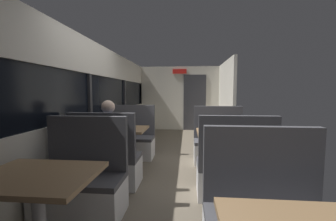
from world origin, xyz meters
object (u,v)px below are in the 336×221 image
(dining_table_near_window, at_px, (37,186))
(dining_table_mid_window, at_px, (121,134))
(bench_near_window_facing_entry, at_px, (82,186))
(bench_rear_aisle_facing_end, at_px, (234,173))
(dining_table_rear_aisle, at_px, (225,138))
(coffee_cup_primary, at_px, (125,126))
(bench_mid_window_facing_entry, at_px, (131,142))
(bench_mid_window_facing_end, at_px, (107,164))
(bench_rear_aisle_facing_entry, at_px, (218,146))
(seated_passenger, at_px, (108,149))

(dining_table_near_window, distance_m, dining_table_mid_window, 2.14)
(bench_near_window_facing_entry, relative_size, bench_rear_aisle_facing_end, 1.00)
(dining_table_near_window, relative_size, dining_table_rear_aisle, 1.00)
(coffee_cup_primary, bearing_deg, bench_mid_window_facing_entry, 95.79)
(bench_mid_window_facing_end, bearing_deg, bench_near_window_facing_entry, -90.00)
(bench_rear_aisle_facing_entry, bearing_deg, bench_near_window_facing_entry, -132.66)
(dining_table_rear_aisle, bearing_deg, coffee_cup_primary, 173.29)
(bench_rear_aisle_facing_end, bearing_deg, coffee_cup_primary, 152.32)
(dining_table_near_window, height_order, bench_near_window_facing_entry, bench_near_window_facing_entry)
(bench_mid_window_facing_entry, bearing_deg, dining_table_near_window, -90.00)
(bench_rear_aisle_facing_entry, xyz_separation_m, seated_passenger, (-1.79, -1.13, 0.21))
(bench_mid_window_facing_end, relative_size, coffee_cup_primary, 12.22)
(bench_mid_window_facing_entry, bearing_deg, dining_table_rear_aisle, -26.68)
(bench_near_window_facing_entry, height_order, bench_mid_window_facing_end, same)
(bench_mid_window_facing_end, relative_size, seated_passenger, 0.87)
(bench_rear_aisle_facing_end, bearing_deg, bench_mid_window_facing_end, 173.62)
(dining_table_mid_window, distance_m, coffee_cup_primary, 0.16)
(bench_mid_window_facing_end, distance_m, seated_passenger, 0.22)
(bench_near_window_facing_entry, bearing_deg, dining_table_rear_aisle, 34.78)
(bench_mid_window_facing_end, xyz_separation_m, dining_table_rear_aisle, (1.79, 0.50, 0.31))
(dining_table_near_window, relative_size, coffee_cup_primary, 10.00)
(bench_mid_window_facing_entry, relative_size, seated_passenger, 0.87)
(bench_mid_window_facing_end, bearing_deg, coffee_cup_primary, 84.25)
(bench_near_window_facing_entry, bearing_deg, bench_mid_window_facing_end, 90.00)
(dining_table_near_window, xyz_separation_m, bench_rear_aisle_facing_entry, (1.79, 2.64, -0.31))
(bench_mid_window_facing_entry, relative_size, bench_rear_aisle_facing_entry, 1.00)
(dining_table_near_window, distance_m, bench_near_window_facing_entry, 0.77)
(dining_table_mid_window, bearing_deg, bench_mid_window_facing_entry, 90.00)
(dining_table_near_window, relative_size, bench_mid_window_facing_entry, 0.82)
(bench_mid_window_facing_end, xyz_separation_m, seated_passenger, (0.00, 0.07, 0.21))
(bench_near_window_facing_entry, distance_m, bench_mid_window_facing_end, 0.74)
(bench_rear_aisle_facing_end, xyz_separation_m, bench_rear_aisle_facing_entry, (0.00, 1.40, 0.00))
(bench_mid_window_facing_entry, distance_m, bench_rear_aisle_facing_entry, 1.80)
(dining_table_near_window, bearing_deg, bench_mid_window_facing_entry, 90.00)
(dining_table_mid_window, height_order, bench_rear_aisle_facing_entry, bench_rear_aisle_facing_entry)
(dining_table_mid_window, relative_size, dining_table_rear_aisle, 1.00)
(dining_table_mid_window, height_order, coffee_cup_primary, coffee_cup_primary)
(bench_near_window_facing_entry, height_order, dining_table_rear_aisle, bench_near_window_facing_entry)
(dining_table_rear_aisle, bearing_deg, seated_passenger, -166.58)
(dining_table_rear_aisle, bearing_deg, dining_table_near_window, -132.66)
(bench_mid_window_facing_entry, bearing_deg, dining_table_mid_window, -90.00)
(dining_table_near_window, bearing_deg, dining_table_mid_window, 90.00)
(bench_mid_window_facing_entry, height_order, bench_rear_aisle_facing_end, same)
(dining_table_near_window, bearing_deg, bench_rear_aisle_facing_entry, 55.88)
(dining_table_mid_window, xyz_separation_m, bench_rear_aisle_facing_end, (1.79, -0.90, -0.31))
(bench_mid_window_facing_end, bearing_deg, bench_mid_window_facing_entry, 90.00)
(dining_table_rear_aisle, distance_m, coffee_cup_primary, 1.74)
(seated_passenger, distance_m, coffee_cup_primary, 0.68)
(bench_rear_aisle_facing_end, distance_m, bench_rear_aisle_facing_entry, 1.40)
(bench_mid_window_facing_end, distance_m, bench_rear_aisle_facing_end, 1.80)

